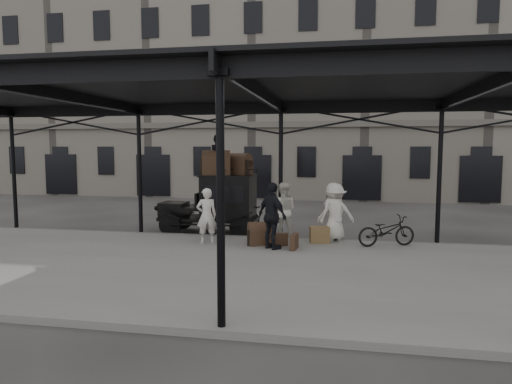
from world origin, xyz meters
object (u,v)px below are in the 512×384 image
porter_official (272,216)px  porter_left (207,216)px  steamer_trunk_platform (261,235)px  bicycle (386,231)px  steamer_trunk_roof_near (216,165)px  taxi (220,201)px

porter_official → porter_left: bearing=29.6°
steamer_trunk_platform → bicycle: bearing=-14.7°
porter_left → steamer_trunk_platform: bearing=159.0°
bicycle → steamer_trunk_platform: size_ratio=2.21×
porter_left → steamer_trunk_platform: 1.83m
steamer_trunk_roof_near → steamer_trunk_platform: bearing=-61.8°
steamer_trunk_platform → steamer_trunk_roof_near: bearing=112.9°
porter_left → porter_official: 2.21m
porter_official → bicycle: bearing=-121.4°
steamer_trunk_roof_near → taxi: bearing=55.4°
porter_official → steamer_trunk_roof_near: bearing=-4.9°
porter_official → steamer_trunk_roof_near: 3.78m
porter_left → porter_official: size_ratio=0.88×
bicycle → porter_left: bearing=76.0°
porter_left → steamer_trunk_roof_near: steamer_trunk_roof_near is taller
taxi → porter_left: size_ratio=2.09×
taxi → steamer_trunk_platform: bearing=-49.8°
porter_official → steamer_trunk_platform: porter_official is taller
taxi → steamer_trunk_roof_near: 1.37m
taxi → porter_official: 3.65m
porter_official → steamer_trunk_platform: (-0.42, 0.55, -0.69)m
steamer_trunk_roof_near → steamer_trunk_platform: steamer_trunk_roof_near is taller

